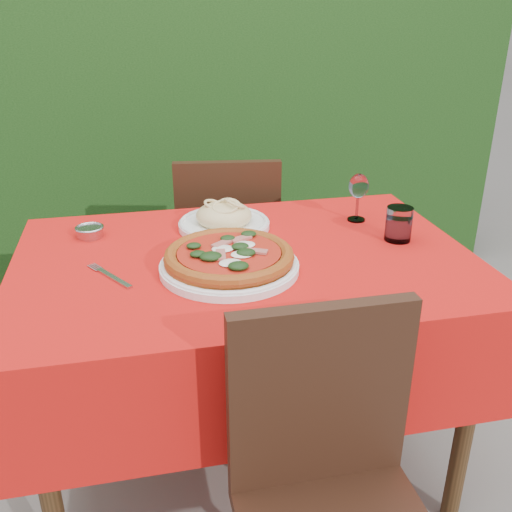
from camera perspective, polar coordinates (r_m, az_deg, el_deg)
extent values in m
plane|color=#615C58|center=(2.01, -0.92, -19.89)|extent=(60.00, 60.00, 0.00)
cube|color=black|center=(3.04, -6.95, 12.73)|extent=(3.20, 0.55, 1.60)
cube|color=#402814|center=(1.59, -1.09, -0.92)|extent=(1.20, 0.80, 0.04)
cylinder|color=#402814|center=(1.52, -20.01, -21.04)|extent=(0.05, 0.05, 0.70)
cylinder|color=#402814|center=(1.71, 20.26, -15.38)|extent=(0.05, 0.05, 0.70)
cylinder|color=#402814|center=(2.06, -17.98, -7.64)|extent=(0.05, 0.05, 0.70)
cylinder|color=#402814|center=(2.20, 11.20, -4.69)|extent=(0.05, 0.05, 0.70)
cube|color=red|center=(1.65, -1.05, -5.07)|extent=(1.26, 0.86, 0.32)
cube|color=black|center=(1.22, 6.42, -13.73)|extent=(0.39, 0.04, 0.43)
cube|color=black|center=(2.39, -2.83, 0.07)|extent=(0.44, 0.44, 0.04)
cube|color=black|center=(2.14, -2.80, 3.84)|extent=(0.39, 0.09, 0.43)
cylinder|color=black|center=(2.64, 0.79, -2.66)|extent=(0.03, 0.03, 0.40)
cylinder|color=black|center=(2.64, -6.51, -2.90)|extent=(0.03, 0.03, 0.40)
cylinder|color=black|center=(2.35, 1.53, -6.35)|extent=(0.03, 0.03, 0.40)
cylinder|color=black|center=(2.34, -6.72, -6.64)|extent=(0.03, 0.03, 0.40)
cylinder|color=white|center=(1.49, -2.68, -1.09)|extent=(0.36, 0.36, 0.02)
cylinder|color=#C6551B|center=(1.48, -2.70, -0.31)|extent=(0.40, 0.40, 0.02)
cylinder|color=#A50A0B|center=(1.48, -2.71, 0.27)|extent=(0.32, 0.32, 0.01)
cylinder|color=white|center=(1.77, -3.21, 3.12)|extent=(0.28, 0.28, 0.02)
ellipsoid|color=beige|center=(1.76, -3.23, 4.07)|extent=(0.18, 0.18, 0.08)
cylinder|color=silver|center=(1.72, 14.08, 3.13)|extent=(0.08, 0.08, 0.10)
cylinder|color=#A5CEDF|center=(1.72, 14.03, 2.66)|extent=(0.06, 0.06, 0.07)
cylinder|color=silver|center=(1.87, 9.98, 3.62)|extent=(0.06, 0.06, 0.01)
cylinder|color=silver|center=(1.85, 10.07, 4.84)|extent=(0.01, 0.01, 0.08)
ellipsoid|color=silver|center=(1.83, 10.23, 6.91)|extent=(0.06, 0.06, 0.08)
cube|color=#B8B9C0|center=(1.49, -14.02, -2.14)|extent=(0.13, 0.18, 0.01)
cylinder|color=#B1B2B9|center=(1.77, -16.27, 2.29)|extent=(0.08, 0.08, 0.03)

